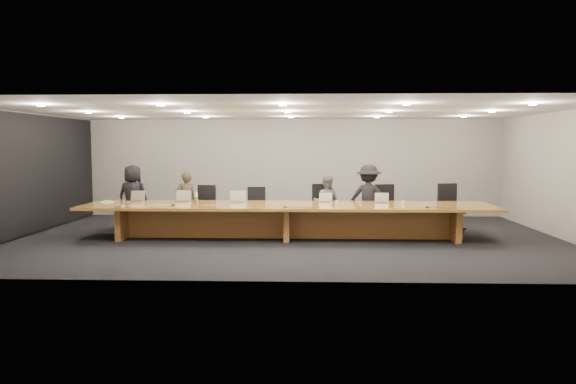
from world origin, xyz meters
The scene contains 29 objects.
ground centered at (0.00, 0.00, 0.00)m, with size 12.00×12.00×0.00m, color black.
back_wall centered at (0.00, 4.00, 1.40)m, with size 12.00×0.02×2.80m, color #B6B1A5.
left_wall_panel centered at (-5.94, 0.00, 1.37)m, with size 0.08×7.84×2.74m, color black.
conference_table centered at (0.00, 0.00, 0.52)m, with size 9.00×1.80×0.75m.
chair_far_left centered at (-3.90, 1.22, 0.52)m, with size 0.53×0.53×1.04m, color black, non-canonical shape.
chair_left centered at (-2.10, 1.20, 0.55)m, with size 0.56×0.56×1.10m, color black, non-canonical shape.
chair_mid_left centered at (-0.80, 1.21, 0.53)m, with size 0.54×0.54×1.06m, color black, non-canonical shape.
chair_mid_right centered at (0.79, 1.25, 0.57)m, with size 0.58×0.58×1.13m, color black, non-canonical shape.
chair_right centered at (2.37, 1.16, 0.57)m, with size 0.58×0.58×1.13m, color black, non-canonical shape.
chair_far_right centered at (3.88, 1.16, 0.58)m, with size 0.59×0.59×1.16m, color black, non-canonical shape.
person_a centered at (-3.82, 1.18, 0.79)m, with size 0.77×0.50×1.58m, color black.
person_b centered at (-2.54, 1.26, 0.70)m, with size 0.51×0.34×1.41m, color #322D1B.
person_c centered at (0.89, 1.23, 0.67)m, with size 0.65×0.50×1.33m, color #5E5E61.
person_d centered at (1.90, 1.12, 0.80)m, with size 1.03×0.59×1.59m, color black.
laptop_a centered at (-3.51, 0.41, 0.88)m, with size 0.34×0.24×0.27m, color tan, non-canonical shape.
laptop_b centered at (-2.44, 0.41, 0.89)m, with size 0.35×0.26×0.28m, color #BDB190, non-canonical shape.
laptop_c centered at (-1.14, 0.28, 0.89)m, with size 0.36×0.26×0.28m, color #BCB08F, non-canonical shape.
laptop_d centered at (0.85, 0.43, 0.86)m, with size 0.29×0.21×0.23m, color #C4B296, non-canonical shape.
laptop_e centered at (2.12, 0.30, 0.87)m, with size 0.31×0.22×0.24m, color tan, non-canonical shape.
water_bottle centered at (-2.05, 0.10, 0.87)m, with size 0.08×0.08×0.25m, color silver.
amber_mug centered at (-2.06, 0.08, 0.79)m, with size 0.07×0.07×0.09m, color brown.
paper_cup_near centered at (1.10, 0.15, 0.79)m, with size 0.07×0.07×0.08m, color silver.
paper_cup_far centered at (2.55, 0.10, 0.79)m, with size 0.07×0.07×0.08m, color white.
notepad centered at (-4.15, 0.30, 0.76)m, with size 0.24×0.19×0.01m, color white.
lime_gadget centered at (-4.14, 0.30, 0.78)m, with size 0.16×0.09×0.02m, color #71D037.
av_box centered at (-3.55, -0.57, 0.76)m, with size 0.18×0.13×0.03m, color #B0B1B5.
mic_left centered at (-2.47, -0.33, 0.77)m, with size 0.12×0.12×0.03m, color black.
mic_center centered at (-0.03, -0.63, 0.77)m, with size 0.13×0.13×0.03m, color black.
mic_right centered at (2.95, -0.55, 0.77)m, with size 0.12×0.12×0.03m, color black.
Camera 1 is at (0.47, -12.30, 2.05)m, focal length 35.00 mm.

